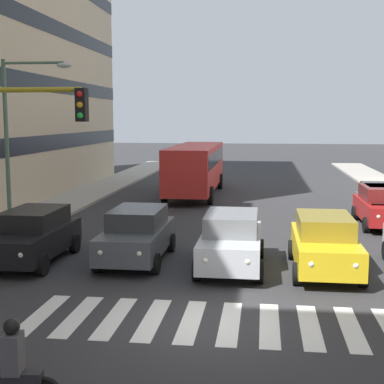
{
  "coord_description": "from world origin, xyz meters",
  "views": [
    {
      "loc": [
        -1.15,
        12.28,
        4.66
      ],
      "look_at": [
        1.42,
        -7.74,
        1.97
      ],
      "focal_mm": 52.29,
      "sensor_mm": 36.0,
      "label": 1
    }
  ],
  "objects_px": {
    "car_1": "(325,243)",
    "car_row2_0": "(383,203)",
    "car_4": "(33,235)",
    "motorcycle_with_rider": "(9,375)",
    "car_3": "(137,234)",
    "car_2": "(231,240)",
    "bus_behind_traffic": "(196,164)",
    "car_row2_1": "(382,206)",
    "street_lamp_right": "(17,129)"
  },
  "relations": [
    {
      "from": "car_1",
      "to": "car_row2_0",
      "type": "bearing_deg",
      "value": -112.03
    },
    {
      "from": "car_4",
      "to": "motorcycle_with_rider",
      "type": "distance_m",
      "value": 9.67
    },
    {
      "from": "car_1",
      "to": "car_3",
      "type": "height_order",
      "value": "same"
    },
    {
      "from": "car_3",
      "to": "car_4",
      "type": "relative_size",
      "value": 1.0
    },
    {
      "from": "car_2",
      "to": "bus_behind_traffic",
      "type": "relative_size",
      "value": 0.42
    },
    {
      "from": "car_row2_1",
      "to": "motorcycle_with_rider",
      "type": "bearing_deg",
      "value": 61.67
    },
    {
      "from": "car_1",
      "to": "car_row2_1",
      "type": "bearing_deg",
      "value": -112.78
    },
    {
      "from": "car_2",
      "to": "car_row2_0",
      "type": "relative_size",
      "value": 1.0
    },
    {
      "from": "car_4",
      "to": "motorcycle_with_rider",
      "type": "height_order",
      "value": "car_4"
    },
    {
      "from": "car_2",
      "to": "car_row2_1",
      "type": "relative_size",
      "value": 1.0
    },
    {
      "from": "car_4",
      "to": "bus_behind_traffic",
      "type": "relative_size",
      "value": 0.42
    },
    {
      "from": "car_1",
      "to": "car_row2_0",
      "type": "height_order",
      "value": "same"
    },
    {
      "from": "bus_behind_traffic",
      "to": "car_1",
      "type": "bearing_deg",
      "value": 109.87
    },
    {
      "from": "motorcycle_with_rider",
      "to": "car_3",
      "type": "bearing_deg",
      "value": -89.14
    },
    {
      "from": "car_4",
      "to": "street_lamp_right",
      "type": "distance_m",
      "value": 5.07
    },
    {
      "from": "street_lamp_right",
      "to": "car_3",
      "type": "bearing_deg",
      "value": 152.42
    },
    {
      "from": "street_lamp_right",
      "to": "car_1",
      "type": "bearing_deg",
      "value": 163.66
    },
    {
      "from": "car_row2_1",
      "to": "car_3",
      "type": "bearing_deg",
      "value": 37.84
    },
    {
      "from": "car_row2_0",
      "to": "street_lamp_right",
      "type": "bearing_deg",
      "value": 19.75
    },
    {
      "from": "bus_behind_traffic",
      "to": "street_lamp_right",
      "type": "relative_size",
      "value": 1.57
    },
    {
      "from": "car_1",
      "to": "bus_behind_traffic",
      "type": "xyz_separation_m",
      "value": [
        5.94,
        -16.44,
        0.97
      ]
    },
    {
      "from": "bus_behind_traffic",
      "to": "street_lamp_right",
      "type": "distance_m",
      "value": 14.36
    },
    {
      "from": "car_2",
      "to": "motorcycle_with_rider",
      "type": "distance_m",
      "value": 9.57
    },
    {
      "from": "bus_behind_traffic",
      "to": "street_lamp_right",
      "type": "height_order",
      "value": "street_lamp_right"
    },
    {
      "from": "bus_behind_traffic",
      "to": "motorcycle_with_rider",
      "type": "xyz_separation_m",
      "value": [
        -0.14,
        25.49,
        -1.21
      ]
    },
    {
      "from": "car_3",
      "to": "street_lamp_right",
      "type": "xyz_separation_m",
      "value": [
        5.19,
        -2.71,
        3.36
      ]
    },
    {
      "from": "car_2",
      "to": "car_row2_0",
      "type": "distance_m",
      "value": 10.53
    },
    {
      "from": "car_2",
      "to": "motorcycle_with_rider",
      "type": "bearing_deg",
      "value": 71.97
    },
    {
      "from": "car_row2_0",
      "to": "motorcycle_with_rider",
      "type": "height_order",
      "value": "car_row2_0"
    },
    {
      "from": "car_row2_1",
      "to": "motorcycle_with_rider",
      "type": "xyz_separation_m",
      "value": [
        9.02,
        16.72,
        -0.24
      ]
    },
    {
      "from": "car_4",
      "to": "car_row2_0",
      "type": "height_order",
      "value": "same"
    },
    {
      "from": "car_row2_0",
      "to": "car_row2_1",
      "type": "height_order",
      "value": "same"
    },
    {
      "from": "car_row2_0",
      "to": "car_row2_1",
      "type": "xyz_separation_m",
      "value": [
        0.22,
        0.83,
        0.0
      ]
    },
    {
      "from": "car_row2_1",
      "to": "street_lamp_right",
      "type": "bearing_deg",
      "value": 17.06
    },
    {
      "from": "car_1",
      "to": "car_3",
      "type": "distance_m",
      "value": 5.97
    },
    {
      "from": "car_1",
      "to": "bus_behind_traffic",
      "type": "bearing_deg",
      "value": -70.13
    },
    {
      "from": "car_3",
      "to": "bus_behind_traffic",
      "type": "xyz_separation_m",
      "value": [
        -0.0,
        -15.89,
        0.97
      ]
    },
    {
      "from": "car_1",
      "to": "car_row2_0",
      "type": "xyz_separation_m",
      "value": [
        -3.44,
        -8.49,
        0.0
      ]
    },
    {
      "from": "car_row2_1",
      "to": "car_1",
      "type": "bearing_deg",
      "value": 67.22
    },
    {
      "from": "car_1",
      "to": "car_2",
      "type": "distance_m",
      "value": 2.84
    },
    {
      "from": "car_1",
      "to": "car_4",
      "type": "bearing_deg",
      "value": 0.16
    },
    {
      "from": "car_row2_0",
      "to": "street_lamp_right",
      "type": "relative_size",
      "value": 0.66
    },
    {
      "from": "street_lamp_right",
      "to": "car_4",
      "type": "bearing_deg",
      "value": 119.9
    },
    {
      "from": "car_4",
      "to": "bus_behind_traffic",
      "type": "bearing_deg",
      "value": -101.34
    },
    {
      "from": "car_1",
      "to": "motorcycle_with_rider",
      "type": "height_order",
      "value": "car_1"
    },
    {
      "from": "car_3",
      "to": "car_4",
      "type": "bearing_deg",
      "value": 9.89
    },
    {
      "from": "car_1",
      "to": "motorcycle_with_rider",
      "type": "distance_m",
      "value": 10.75
    },
    {
      "from": "car_2",
      "to": "motorcycle_with_rider",
      "type": "xyz_separation_m",
      "value": [
        2.96,
        9.09,
        -0.24
      ]
    },
    {
      "from": "car_2",
      "to": "bus_behind_traffic",
      "type": "distance_m",
      "value": 16.72
    },
    {
      "from": "car_3",
      "to": "motorcycle_with_rider",
      "type": "bearing_deg",
      "value": 90.86
    }
  ]
}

